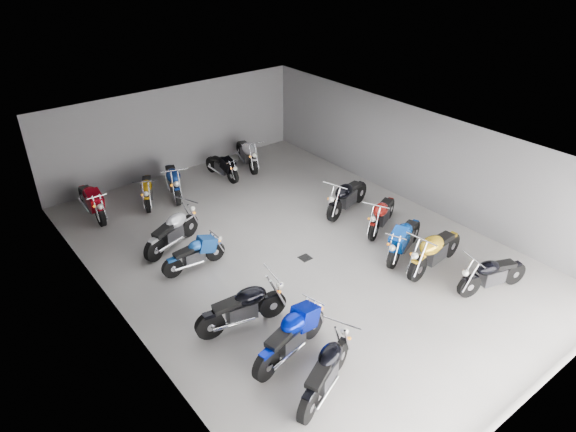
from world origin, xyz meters
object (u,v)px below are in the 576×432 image
at_px(drain_grate, 305,258).
at_px(motorcycle_left_c, 243,308).
at_px(motorcycle_left_b, 291,336).
at_px(motorcycle_back_e, 247,153).
at_px(motorcycle_back_b, 147,189).
at_px(motorcycle_right_e, 347,196).
at_px(motorcycle_left_f, 172,231).
at_px(motorcycle_right_b, 435,251).
at_px(motorcycle_back_d, 222,166).
at_px(motorcycle_right_c, 404,238).
at_px(motorcycle_left_e, 194,254).
at_px(motorcycle_right_a, 492,274).
at_px(motorcycle_back_c, 173,180).
at_px(motorcycle_right_d, 382,214).
at_px(motorcycle_back_a, 91,201).
at_px(motorcycle_left_a, 326,371).

bearing_deg(drain_grate, motorcycle_left_c, -156.73).
height_order(motorcycle_left_b, motorcycle_back_e, motorcycle_left_b).
distance_m(motorcycle_left_b, motorcycle_back_b, 8.47).
relative_size(motorcycle_right_e, motorcycle_back_b, 1.18).
relative_size(motorcycle_left_f, motorcycle_right_b, 0.88).
bearing_deg(motorcycle_right_e, motorcycle_back_b, 30.99).
bearing_deg(motorcycle_left_c, motorcycle_back_d, 161.62).
xyz_separation_m(motorcycle_left_b, motorcycle_back_e, (4.86, 8.85, -0.00)).
xyz_separation_m(motorcycle_left_c, motorcycle_right_b, (5.33, -1.24, 0.03)).
bearing_deg(motorcycle_right_c, motorcycle_left_b, 82.82).
bearing_deg(motorcycle_back_d, motorcycle_back_e, -172.52).
bearing_deg(motorcycle_left_e, drain_grate, 61.36).
xyz_separation_m(drain_grate, motorcycle_right_e, (2.78, 1.26, 0.54)).
relative_size(motorcycle_right_a, motorcycle_back_e, 0.92).
distance_m(motorcycle_back_b, motorcycle_back_c, 0.95).
xyz_separation_m(motorcycle_right_e, motorcycle_back_e, (-0.54, 4.93, -0.00)).
distance_m(motorcycle_right_d, motorcycle_back_a, 9.10).
height_order(motorcycle_right_d, motorcycle_right_e, motorcycle_right_e).
relative_size(motorcycle_right_e, motorcycle_back_a, 0.98).
xyz_separation_m(motorcycle_right_b, motorcycle_back_c, (-3.49, 8.27, -0.01)).
relative_size(motorcycle_right_a, motorcycle_back_d, 1.07).
bearing_deg(motorcycle_left_f, motorcycle_back_b, 146.55).
xyz_separation_m(motorcycle_right_a, motorcycle_right_d, (0.07, 3.81, 0.01)).
bearing_deg(motorcycle_left_b, motorcycle_right_d, 101.13).
distance_m(motorcycle_left_c, motorcycle_back_d, 8.15).
height_order(motorcycle_back_a, motorcycle_back_e, motorcycle_back_a).
bearing_deg(motorcycle_right_d, motorcycle_left_e, 48.41).
bearing_deg(motorcycle_left_a, motorcycle_back_d, 135.73).
relative_size(drain_grate, motorcycle_left_e, 0.17).
bearing_deg(motorcycle_right_c, motorcycle_back_b, 10.49).
distance_m(motorcycle_left_c, motorcycle_right_e, 6.22).
height_order(drain_grate, motorcycle_left_c, motorcycle_left_c).
xyz_separation_m(motorcycle_right_d, motorcycle_back_e, (-0.62, 6.37, 0.03)).
height_order(drain_grate, motorcycle_left_e, motorcycle_left_e).
distance_m(motorcycle_right_a, motorcycle_back_b, 10.90).
bearing_deg(motorcycle_left_b, motorcycle_back_a, 174.55).
distance_m(drain_grate, motorcycle_right_e, 3.10).
distance_m(drain_grate, motorcycle_right_c, 2.81).
xyz_separation_m(motorcycle_right_b, motorcycle_right_c, (-0.13, 0.94, -0.04)).
bearing_deg(motorcycle_right_e, drain_grate, 98.63).
distance_m(drain_grate, motorcycle_back_b, 6.14).
relative_size(motorcycle_back_b, motorcycle_back_d, 1.00).
height_order(motorcycle_left_b, motorcycle_back_b, motorcycle_left_b).
distance_m(motorcycle_left_e, motorcycle_back_c, 4.58).
distance_m(motorcycle_left_b, motorcycle_left_f, 5.46).
height_order(motorcycle_left_a, motorcycle_left_f, motorcycle_left_f).
xyz_separation_m(motorcycle_back_a, motorcycle_back_e, (6.04, 0.16, -0.00)).
height_order(motorcycle_left_b, motorcycle_back_d, motorcycle_left_b).
relative_size(motorcycle_right_b, motorcycle_back_e, 1.06).
relative_size(motorcycle_left_e, motorcycle_back_a, 0.82).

